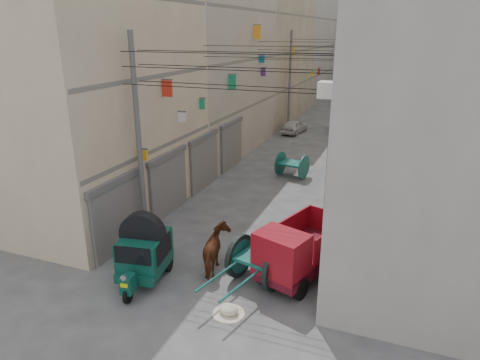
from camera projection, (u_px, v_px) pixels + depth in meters
The scene contains 18 objects.
ground at pixel (137, 359), 10.98m from camera, with size 140.00×140.00×0.00m, color #424244.
building_row_left at pixel (263, 47), 41.59m from camera, with size 8.00×62.00×14.00m.
building_row_right at pixel (443, 49), 36.12m from camera, with size 8.00×62.00×14.00m.
end_cap_building at pixel (376, 40), 66.87m from camera, with size 22.00×10.00×13.00m, color tan.
shutters_left at pixel (188, 170), 20.95m from camera, with size 0.18×14.40×2.88m.
signboards at pixel (317, 102), 28.89m from camera, with size 8.22×40.52×5.67m.
ac_units at pixel (348, 48), 14.01m from camera, with size 0.70×6.55×3.35m.
utility_poles at pixel (301, 103), 24.61m from camera, with size 7.40×22.20×8.00m.
overhead_cables at pixel (291, 56), 21.40m from camera, with size 7.40×22.52×1.12m.
auto_rickshaw at pixel (144, 250), 14.16m from camera, with size 1.81×2.72×1.85m.
tonga_cart at pixel (257, 261), 14.08m from camera, with size 2.04×3.58×1.52m.
mini_truck at pixel (295, 254), 14.13m from camera, with size 2.67×3.96×2.05m.
second_cart at pixel (292, 165), 24.40m from camera, with size 1.81×1.67×1.38m.
feed_sack at pixel (229, 309), 12.69m from camera, with size 0.60×0.48×0.30m, color beige.
horse at pixel (217, 251), 14.74m from camera, with size 0.85×1.88×1.59m, color maroon.
distant_car_white at pixel (294, 126), 34.96m from camera, with size 1.29×3.21×1.09m, color silver.
distant_car_grey at pixel (339, 124), 35.40m from camera, with size 1.30×3.74×1.23m, color slate.
distant_car_green at pixel (352, 104), 45.85m from camera, with size 1.52×3.73×1.08m, color #1F5C40.
Camera 1 is at (5.67, -7.27, 7.98)m, focal length 32.00 mm.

